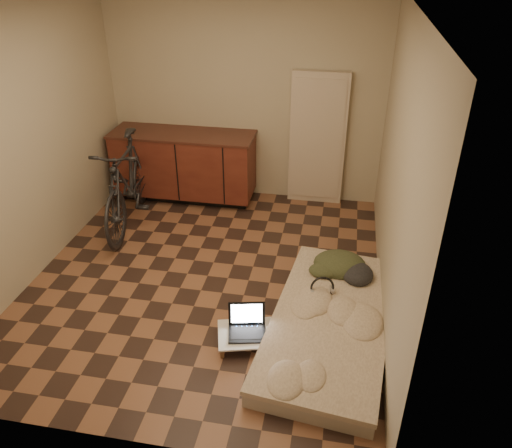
% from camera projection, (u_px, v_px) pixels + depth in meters
% --- Properties ---
extents(room_shell, '(3.50, 4.00, 2.60)m').
position_uv_depth(room_shell, '(201.00, 160.00, 4.55)').
color(room_shell, brown).
rests_on(room_shell, ground).
extents(cabinets, '(1.84, 0.62, 0.91)m').
position_uv_depth(cabinets, '(185.00, 165.00, 6.54)').
color(cabinets, black).
rests_on(cabinets, ground).
extents(appliance_panel, '(0.70, 0.10, 1.70)m').
position_uv_depth(appliance_panel, '(318.00, 140.00, 6.28)').
color(appliance_panel, beige).
rests_on(appliance_panel, ground).
extents(bicycle, '(0.77, 1.91, 1.20)m').
position_uv_depth(bicycle, '(127.00, 178.00, 5.88)').
color(bicycle, black).
rests_on(bicycle, ground).
extents(futon, '(1.23, 2.18, 0.18)m').
position_uv_depth(futon, '(330.00, 323.00, 4.44)').
color(futon, tan).
rests_on(futon, ground).
extents(clothing_pile, '(0.60, 0.52, 0.22)m').
position_uv_depth(clothing_pile, '(344.00, 261.00, 4.93)').
color(clothing_pile, '#323820').
rests_on(clothing_pile, futon).
extents(headphones, '(0.29, 0.28, 0.16)m').
position_uv_depth(headphones, '(322.00, 287.00, 4.62)').
color(headphones, black).
rests_on(headphones, futon).
extents(lap_desk, '(0.68, 0.53, 0.10)m').
position_uv_depth(lap_desk, '(253.00, 334.00, 4.32)').
color(lap_desk, brown).
rests_on(lap_desk, ground).
extents(laptop, '(0.37, 0.35, 0.22)m').
position_uv_depth(laptop, '(247.00, 326.00, 4.32)').
color(laptop, black).
rests_on(laptop, lap_desk).
extents(mouse, '(0.10, 0.13, 0.04)m').
position_uv_depth(mouse, '(273.00, 336.00, 4.26)').
color(mouse, white).
rests_on(mouse, lap_desk).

